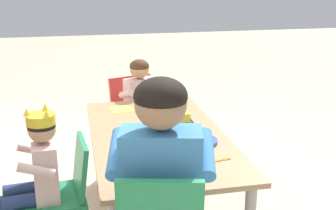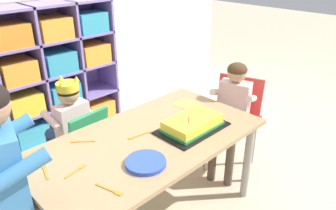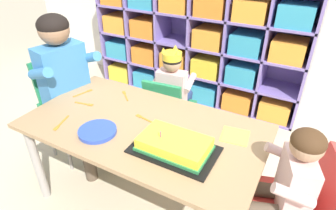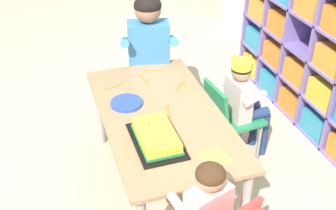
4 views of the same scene
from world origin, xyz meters
TOP-DOWN VIEW (x-y plane):
  - activity_table at (0.00, 0.00)m, footprint 1.31×0.71m
  - classroom_chair_blue at (-0.13, 0.52)m, footprint 0.34×0.39m
  - child_with_crown at (-0.14, 0.63)m, footprint 0.31×0.31m
  - adult_helper_seated at (-0.65, 0.11)m, footprint 0.47×0.45m
  - classroom_chair_guest_side at (0.85, -0.01)m, footprint 0.42×0.44m
  - guest_at_table_side at (0.75, -0.04)m, footprint 0.34×0.33m
  - birthday_cake_on_tray at (0.25, -0.11)m, footprint 0.41×0.25m
  - paper_plate_stack at (-0.17, -0.18)m, footprint 0.20×0.20m
  - paper_napkin_square at (0.47, 0.14)m, footprint 0.16×0.16m
  - fork_by_napkin at (-0.43, 0.01)m, footprint 0.13×0.04m
  - fork_near_child_seat at (-0.02, 0.05)m, footprint 0.15×0.04m
  - fork_beside_plate_stack at (-0.28, 0.22)m, footprint 0.11×0.10m
  - fork_at_table_front_edge at (-0.54, 0.12)m, footprint 0.05×0.14m
  - fork_scattered_mid_table at (-0.40, -0.21)m, footprint 0.05×0.14m

SIDE VIEW (x-z plane):
  - classroom_chair_blue at x=-0.13m, z-range 0.05..0.68m
  - classroom_chair_guest_side at x=0.85m, z-range 0.08..0.77m
  - child_with_crown at x=-0.14m, z-range 0.10..0.92m
  - activity_table at x=0.00m, z-range 0.22..0.81m
  - guest_at_table_side at x=0.75m, z-range 0.12..0.96m
  - paper_napkin_square at x=0.47m, z-range 0.59..0.59m
  - fork_by_napkin at x=-0.43m, z-range 0.59..0.59m
  - fork_near_child_seat at x=-0.02m, z-range 0.59..0.59m
  - fork_beside_plate_stack at x=-0.28m, z-range 0.59..0.59m
  - fork_at_table_front_edge at x=-0.54m, z-range 0.59..0.59m
  - fork_scattered_mid_table at x=-0.40m, z-range 0.59..0.59m
  - paper_plate_stack at x=-0.17m, z-range 0.59..0.61m
  - birthday_cake_on_tray at x=0.25m, z-range 0.56..0.67m
  - adult_helper_seated at x=-0.65m, z-range 0.13..1.21m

